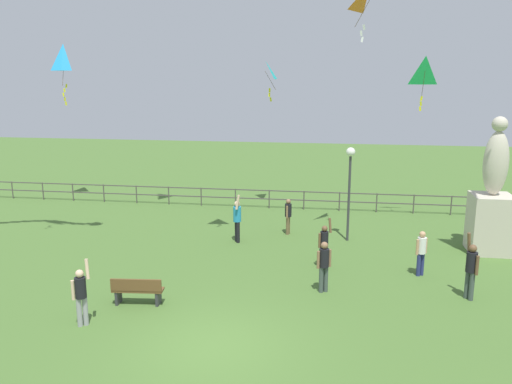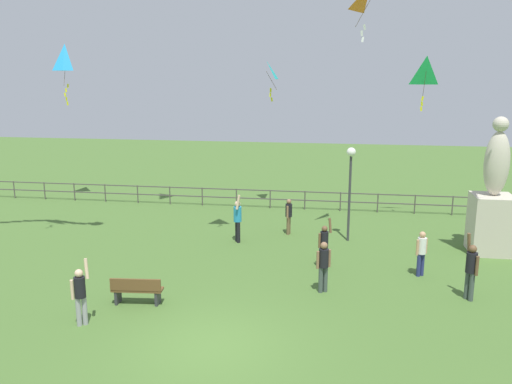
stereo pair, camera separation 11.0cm
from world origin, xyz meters
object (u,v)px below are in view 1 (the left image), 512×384
(statue_monument, at_px, (491,206))
(person_0, at_px, (237,218))
(kite_7, at_px, (64,61))
(person_2, at_px, (471,267))
(person_5, at_px, (81,293))
(person_3, at_px, (288,214))
(kite_6, at_px, (265,72))
(park_bench, at_px, (137,290))
(person_7, at_px, (421,250))
(kite_0, at_px, (370,0))
(kite_4, at_px, (425,72))
(lamppost, at_px, (350,172))
(person_4, at_px, (324,263))
(person_1, at_px, (324,243))

(statue_monument, relative_size, person_0, 2.57)
(kite_7, bearing_deg, person_2, -29.52)
(statue_monument, distance_m, person_5, 14.89)
(person_3, xyz_separation_m, person_5, (-4.74, -9.16, 0.07))
(kite_6, bearing_deg, park_bench, -100.47)
(person_7, distance_m, kite_6, 11.96)
(person_2, height_order, person_5, person_2)
(kite_7, bearing_deg, person_0, -29.90)
(park_bench, xyz_separation_m, kite_7, (-8.15, 12.02, 6.84))
(kite_0, relative_size, kite_4, 0.86)
(kite_0, bearing_deg, lamppost, 154.14)
(person_3, xyz_separation_m, person_4, (1.64, -5.91, 0.06))
(person_2, bearing_deg, person_0, 150.95)
(person_2, distance_m, kite_6, 13.79)
(person_0, distance_m, kite_6, 8.02)
(person_1, bearing_deg, person_7, -5.05)
(person_2, bearing_deg, statue_monument, 69.34)
(person_7, bearing_deg, kite_4, 83.59)
(lamppost, bearing_deg, kite_6, 130.40)
(person_3, bearing_deg, kite_0, -14.31)
(lamppost, height_order, park_bench, lamppost)
(lamppost, relative_size, person_4, 2.35)
(person_5, bearing_deg, kite_6, 76.58)
(person_2, distance_m, person_3, 8.36)
(person_3, xyz_separation_m, kite_4, (5.57, 2.44, 5.86))
(park_bench, relative_size, kite_0, 0.77)
(kite_4, bearing_deg, person_3, -156.31)
(kite_0, xyz_separation_m, kite_7, (-14.85, 5.09, -2.00))
(person_5, distance_m, kite_4, 16.57)
(person_0, relative_size, kite_6, 1.07)
(lamppost, relative_size, person_7, 2.46)
(person_5, height_order, kite_7, kite_7)
(statue_monument, bearing_deg, person_1, -157.02)
(person_7, bearing_deg, person_2, -56.48)
(person_2, relative_size, kite_7, 0.68)
(person_4, height_order, person_5, person_5)
(person_7, distance_m, kite_7, 19.79)
(person_0, bearing_deg, person_1, -33.75)
(park_bench, height_order, person_4, person_4)
(person_3, distance_m, kite_4, 8.45)
(person_5, relative_size, kite_0, 0.94)
(kite_4, bearing_deg, statue_monument, -58.41)
(person_5, bearing_deg, person_7, 28.09)
(person_5, distance_m, person_7, 10.87)
(person_5, bearing_deg, statue_monument, 32.65)
(person_3, height_order, kite_7, kite_7)
(lamppost, bearing_deg, person_7, -56.14)
(park_bench, distance_m, person_3, 8.56)
(person_5, bearing_deg, kite_7, 117.94)
(person_1, xyz_separation_m, kite_4, (3.97, 6.20, 5.84))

